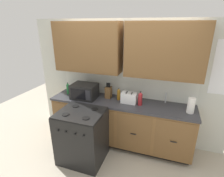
{
  "coord_description": "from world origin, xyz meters",
  "views": [
    {
      "loc": [
        0.82,
        -2.58,
        2.3
      ],
      "look_at": [
        -0.16,
        0.27,
        1.18
      ],
      "focal_mm": 27.93,
      "sensor_mm": 36.0,
      "label": 1
    }
  ],
  "objects_px": {
    "knife_block": "(108,92)",
    "bottle_green": "(68,88)",
    "microwave": "(84,91)",
    "bottle_amber": "(119,94)",
    "stove_range": "(82,136)",
    "bottle_red": "(140,98)",
    "paper_towel_roll": "(191,105)",
    "toaster": "(129,98)"
  },
  "relations": [
    {
      "from": "knife_block",
      "to": "bottle_green",
      "type": "bearing_deg",
      "value": -174.79
    },
    {
      "from": "bottle_amber",
      "to": "toaster",
      "type": "bearing_deg",
      "value": -15.99
    },
    {
      "from": "stove_range",
      "to": "paper_towel_roll",
      "type": "bearing_deg",
      "value": 18.71
    },
    {
      "from": "knife_block",
      "to": "bottle_red",
      "type": "xyz_separation_m",
      "value": [
        0.65,
        -0.13,
        0.01
      ]
    },
    {
      "from": "knife_block",
      "to": "paper_towel_roll",
      "type": "relative_size",
      "value": 1.19
    },
    {
      "from": "knife_block",
      "to": "bottle_amber",
      "type": "xyz_separation_m",
      "value": [
        0.22,
        -0.03,
        0.0
      ]
    },
    {
      "from": "bottle_green",
      "to": "bottle_amber",
      "type": "bearing_deg",
      "value": 2.36
    },
    {
      "from": "stove_range",
      "to": "bottle_red",
      "type": "bearing_deg",
      "value": 34.37
    },
    {
      "from": "toaster",
      "to": "bottle_green",
      "type": "distance_m",
      "value": 1.3
    },
    {
      "from": "bottle_amber",
      "to": "bottle_green",
      "type": "xyz_separation_m",
      "value": [
        -1.08,
        -0.04,
        0.0
      ]
    },
    {
      "from": "bottle_green",
      "to": "bottle_red",
      "type": "xyz_separation_m",
      "value": [
        1.51,
        -0.06,
        0.01
      ]
    },
    {
      "from": "paper_towel_roll",
      "to": "stove_range",
      "type": "bearing_deg",
      "value": -161.29
    },
    {
      "from": "paper_towel_roll",
      "to": "knife_block",
      "type": "bearing_deg",
      "value": 174.02
    },
    {
      "from": "bottle_green",
      "to": "toaster",
      "type": "bearing_deg",
      "value": -0.77
    },
    {
      "from": "microwave",
      "to": "bottle_amber",
      "type": "xyz_separation_m",
      "value": [
        0.66,
        0.13,
        -0.02
      ]
    },
    {
      "from": "knife_block",
      "to": "bottle_red",
      "type": "distance_m",
      "value": 0.66
    },
    {
      "from": "stove_range",
      "to": "paper_towel_roll",
      "type": "xyz_separation_m",
      "value": [
        1.71,
        0.58,
        0.59
      ]
    },
    {
      "from": "toaster",
      "to": "bottle_green",
      "type": "relative_size",
      "value": 1.17
    },
    {
      "from": "toaster",
      "to": "bottle_amber",
      "type": "bearing_deg",
      "value": 164.01
    },
    {
      "from": "toaster",
      "to": "paper_towel_roll",
      "type": "height_order",
      "value": "paper_towel_roll"
    },
    {
      "from": "paper_towel_roll",
      "to": "bottle_green",
      "type": "xyz_separation_m",
      "value": [
        -2.34,
        0.08,
        -0.01
      ]
    },
    {
      "from": "bottle_amber",
      "to": "bottle_green",
      "type": "distance_m",
      "value": 1.09
    },
    {
      "from": "toaster",
      "to": "bottle_amber",
      "type": "xyz_separation_m",
      "value": [
        -0.22,
        0.06,
        0.02
      ]
    },
    {
      "from": "knife_block",
      "to": "stove_range",
      "type": "bearing_deg",
      "value": -107.06
    },
    {
      "from": "paper_towel_roll",
      "to": "bottle_red",
      "type": "xyz_separation_m",
      "value": [
        -0.83,
        0.02,
        -0.0
      ]
    },
    {
      "from": "knife_block",
      "to": "paper_towel_roll",
      "type": "height_order",
      "value": "knife_block"
    },
    {
      "from": "microwave",
      "to": "paper_towel_roll",
      "type": "distance_m",
      "value": 1.92
    },
    {
      "from": "toaster",
      "to": "knife_block",
      "type": "xyz_separation_m",
      "value": [
        -0.44,
        0.1,
        0.02
      ]
    },
    {
      "from": "bottle_amber",
      "to": "bottle_red",
      "type": "height_order",
      "value": "bottle_red"
    },
    {
      "from": "bottle_amber",
      "to": "microwave",
      "type": "bearing_deg",
      "value": -168.97
    },
    {
      "from": "bottle_green",
      "to": "paper_towel_roll",
      "type": "bearing_deg",
      "value": -1.86
    },
    {
      "from": "microwave",
      "to": "bottle_amber",
      "type": "distance_m",
      "value": 0.67
    },
    {
      "from": "stove_range",
      "to": "bottle_green",
      "type": "bearing_deg",
      "value": 134.36
    },
    {
      "from": "knife_block",
      "to": "bottle_red",
      "type": "height_order",
      "value": "knife_block"
    },
    {
      "from": "bottle_green",
      "to": "bottle_red",
      "type": "height_order",
      "value": "bottle_red"
    },
    {
      "from": "bottle_amber",
      "to": "bottle_green",
      "type": "height_order",
      "value": "bottle_green"
    },
    {
      "from": "toaster",
      "to": "paper_towel_roll",
      "type": "distance_m",
      "value": 1.04
    },
    {
      "from": "knife_block",
      "to": "bottle_green",
      "type": "xyz_separation_m",
      "value": [
        -0.86,
        -0.08,
        0.0
      ]
    },
    {
      "from": "stove_range",
      "to": "bottle_red",
      "type": "xyz_separation_m",
      "value": [
        0.87,
        0.6,
        0.59
      ]
    },
    {
      "from": "stove_range",
      "to": "microwave",
      "type": "bearing_deg",
      "value": 110.57
    },
    {
      "from": "stove_range",
      "to": "knife_block",
      "type": "xyz_separation_m",
      "value": [
        0.22,
        0.73,
        0.58
      ]
    },
    {
      "from": "bottle_green",
      "to": "bottle_red",
      "type": "distance_m",
      "value": 1.51
    }
  ]
}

